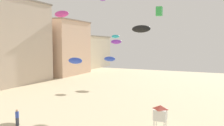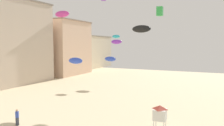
{
  "view_description": "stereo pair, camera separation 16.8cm",
  "coord_description": "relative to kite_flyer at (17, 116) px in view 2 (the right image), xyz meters",
  "views": [
    {
      "loc": [
        14.59,
        -8.37,
        8.03
      ],
      "look_at": [
        3.75,
        15.18,
        5.86
      ],
      "focal_mm": 35.45,
      "sensor_mm": 36.0,
      "label": 1
    },
    {
      "loc": [
        14.74,
        -8.3,
        8.03
      ],
      "look_at": [
        3.75,
        15.18,
        5.86
      ],
      "focal_mm": 35.45,
      "sensor_mm": 36.0,
      "label": 2
    }
  ],
  "objects": [
    {
      "name": "boardwalk_hotel_mid",
      "position": [
        -23.9,
        33.51,
        6.27
      ],
      "size": [
        18.32,
        13.61,
        14.37
      ],
      "color": "beige",
      "rests_on": "ground"
    },
    {
      "name": "boardwalk_hotel_far",
      "position": [
        -23.9,
        51.53,
        4.58
      ],
      "size": [
        11.73,
        17.93,
        10.98
      ],
      "color": "beige",
      "rests_on": "ground"
    },
    {
      "name": "kite_flyer",
      "position": [
        0.0,
        0.0,
        0.0
      ],
      "size": [
        0.34,
        0.34,
        1.64
      ],
      "rotation": [
        0.0,
        0.0,
        3.72
      ],
      "color": "#383D4C",
      "rests_on": "ground"
    },
    {
      "name": "lifeguard_stand",
      "position": [
        13.26,
        4.17,
        0.92
      ],
      "size": [
        1.1,
        1.1,
        2.55
      ],
      "rotation": [
        0.0,
        0.0,
        -0.38
      ],
      "color": "white",
      "rests_on": "ground"
    },
    {
      "name": "kite_cyan_parafoil",
      "position": [
        -2.91,
        30.64,
        8.93
      ],
      "size": [
        1.9,
        0.53,
        0.74
      ],
      "color": "#2DB7CC"
    },
    {
      "name": "kite_blue_parafoil_2",
      "position": [
        -1.9,
        25.45,
        4.15
      ],
      "size": [
        2.5,
        0.69,
        0.97
      ],
      "color": "blue"
    },
    {
      "name": "kite_green_box_2",
      "position": [
        8.29,
        24.85,
        13.08
      ],
      "size": [
        1.03,
        1.03,
        1.62
      ],
      "color": "green"
    },
    {
      "name": "kite_magenta_parafoil",
      "position": [
        -6.24,
        15.55,
        12.28
      ],
      "size": [
        2.86,
        0.8,
        1.11
      ],
      "color": "#DB3D9E"
    },
    {
      "name": "kite_black_parafoil",
      "position": [
        8.0,
        14.99,
        9.32
      ],
      "size": [
        2.74,
        0.76,
        1.06
      ],
      "color": "black"
    },
    {
      "name": "kite_blue_parafoil_3",
      "position": [
        0.09,
        10.12,
        4.87
      ],
      "size": [
        2.25,
        0.62,
        0.87
      ],
      "color": "blue"
    },
    {
      "name": "kite_purple_parafoil",
      "position": [
        3.66,
        16.08,
        7.53
      ],
      "size": [
        1.77,
        0.49,
        0.69
      ],
      "color": "purple"
    }
  ]
}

